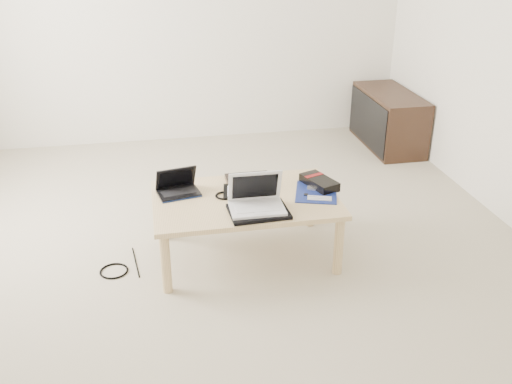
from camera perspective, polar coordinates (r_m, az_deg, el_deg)
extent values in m
plane|color=beige|center=(3.76, -3.95, -4.84)|extent=(4.00, 4.00, 0.00)
cube|color=white|center=(1.37, 5.38, -0.55)|extent=(4.00, 0.10, 2.60)
cube|color=#D7B682|center=(3.42, -1.09, -0.78)|extent=(1.10, 0.70, 0.03)
cylinder|color=#D7B682|center=(3.21, -9.01, -7.06)|extent=(0.06, 0.06, 0.37)
cylinder|color=#D7B682|center=(3.37, 8.27, -5.34)|extent=(0.06, 0.06, 0.37)
cylinder|color=#D7B682|center=(3.73, -9.45, -2.16)|extent=(0.06, 0.06, 0.37)
cylinder|color=#D7B682|center=(3.87, 5.47, -0.88)|extent=(0.06, 0.06, 0.37)
cube|color=#3A2517|center=(5.40, 13.11, 7.09)|extent=(0.40, 0.90, 0.50)
cube|color=black|center=(5.33, 11.12, 7.02)|extent=(0.02, 0.86, 0.44)
cube|color=black|center=(3.59, -0.72, 1.09)|extent=(0.28, 0.23, 0.03)
cube|color=black|center=(3.48, -7.74, -0.10)|extent=(0.27, 0.21, 0.02)
cube|color=black|center=(3.47, -7.73, 0.02)|extent=(0.21, 0.13, 0.00)
cube|color=black|center=(3.42, -7.46, -0.39)|extent=(0.06, 0.03, 0.00)
cube|color=black|center=(3.49, -8.03, 1.42)|extent=(0.25, 0.13, 0.15)
cube|color=black|center=(3.48, -8.00, 1.36)|extent=(0.22, 0.10, 0.12)
cube|color=#0C1A43|center=(3.41, -7.36, -0.72)|extent=(0.24, 0.06, 0.01)
cube|color=black|center=(3.47, -1.03, 0.06)|extent=(0.30, 0.25, 0.01)
cube|color=white|center=(3.47, -1.03, 0.16)|extent=(0.24, 0.19, 0.00)
cube|color=silver|center=(3.51, 0.59, 0.42)|extent=(0.05, 0.23, 0.02)
cube|color=#929297|center=(3.51, 0.59, 0.57)|extent=(0.04, 0.19, 0.00)
cube|color=black|center=(3.22, 0.27, -1.97)|extent=(0.34, 0.26, 0.02)
cube|color=silver|center=(3.22, 0.11, -1.64)|extent=(0.31, 0.22, 0.01)
cube|color=white|center=(3.21, 0.13, -1.53)|extent=(0.25, 0.12, 0.00)
cube|color=silver|center=(3.15, 0.38, -2.16)|extent=(0.07, 0.03, 0.00)
cube|color=silver|center=(3.24, -0.12, 0.61)|extent=(0.31, 0.08, 0.20)
cube|color=black|center=(3.24, -0.10, 0.55)|extent=(0.26, 0.06, 0.16)
cube|color=#0C164F|center=(3.49, 6.05, -0.03)|extent=(0.33, 0.37, 0.01)
cube|color=silver|center=(3.52, 5.56, 0.39)|extent=(0.06, 0.06, 0.01)
cube|color=gold|center=(3.57, 7.23, 0.65)|extent=(0.10, 0.04, 0.01)
cube|color=gold|center=(3.55, 7.23, 0.53)|extent=(0.10, 0.04, 0.01)
cube|color=silver|center=(3.42, 6.37, -0.47)|extent=(0.14, 0.05, 0.01)
cube|color=silver|center=(3.40, 6.37, -0.62)|extent=(0.14, 0.05, 0.01)
cube|color=silver|center=(3.38, 6.36, -0.77)|extent=(0.14, 0.05, 0.01)
cube|color=black|center=(3.44, 5.01, -0.25)|extent=(0.03, 0.03, 0.01)
cube|color=black|center=(3.56, 6.34, 0.96)|extent=(0.21, 0.29, 0.06)
cube|color=maroon|center=(3.59, 5.83, 1.68)|extent=(0.13, 0.08, 0.00)
torus|color=black|center=(3.42, -3.21, -0.35)|extent=(0.13, 0.13, 0.01)
torus|color=black|center=(3.54, -14.02, -7.67)|extent=(0.21, 0.21, 0.01)
cylinder|color=black|center=(3.60, -11.94, -6.87)|extent=(0.05, 0.34, 0.01)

